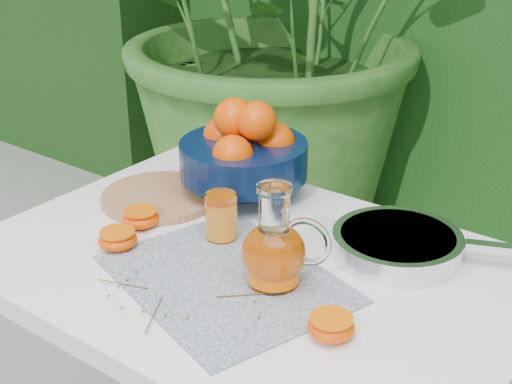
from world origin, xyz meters
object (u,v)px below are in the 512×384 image
Objects in this scene: white_table at (250,297)px; saute_pan at (399,244)px; fruit_bowl at (244,151)px; juice_pitcher at (275,250)px; cutting_board at (160,197)px.

saute_pan is (0.21, 0.18, 0.11)m from white_table.
fruit_bowl reaches higher than juice_pitcher.
juice_pitcher is at bearing -44.47° from fruit_bowl.
cutting_board is at bearing -131.73° from fruit_bowl.
white_table is 5.45× the size of juice_pitcher.
saute_pan is at bearing -6.63° from fruit_bowl.
cutting_board is at bearing 162.22° from juice_pitcher.
fruit_bowl is at bearing 129.46° from white_table.
white_table is 0.34m from fruit_bowl.
juice_pitcher reaches higher than white_table.
fruit_bowl reaches higher than white_table.
saute_pan is at bearing 40.25° from white_table.
fruit_bowl is 0.41m from saute_pan.
fruit_bowl is 1.91× the size of juice_pitcher.
fruit_bowl is (0.12, 0.14, 0.09)m from cutting_board.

